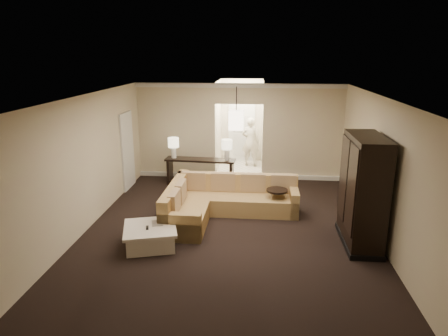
# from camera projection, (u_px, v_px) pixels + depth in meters

# --- Properties ---
(ground) EXTENTS (8.00, 8.00, 0.00)m
(ground) POSITION_uv_depth(u_px,v_px,m) (228.00, 235.00, 8.24)
(ground) COLOR black
(ground) RESTS_ON ground
(wall_back) EXTENTS (6.00, 0.04, 2.80)m
(wall_back) POSITION_uv_depth(u_px,v_px,m) (239.00, 132.00, 11.68)
(wall_back) COLOR beige
(wall_back) RESTS_ON ground
(wall_front) EXTENTS (6.00, 0.04, 2.80)m
(wall_front) POSITION_uv_depth(u_px,v_px,m) (196.00, 281.00, 4.02)
(wall_front) COLOR beige
(wall_front) RESTS_ON ground
(wall_left) EXTENTS (0.04, 8.00, 2.80)m
(wall_left) POSITION_uv_depth(u_px,v_px,m) (81.00, 166.00, 8.11)
(wall_left) COLOR beige
(wall_left) RESTS_ON ground
(wall_right) EXTENTS (0.04, 8.00, 2.80)m
(wall_right) POSITION_uv_depth(u_px,v_px,m) (385.00, 174.00, 7.59)
(wall_right) COLOR beige
(wall_right) RESTS_ON ground
(ceiling) EXTENTS (6.00, 8.00, 0.02)m
(ceiling) POSITION_uv_depth(u_px,v_px,m) (228.00, 98.00, 7.46)
(ceiling) COLOR silver
(ceiling) RESTS_ON wall_back
(crown_molding) EXTENTS (6.00, 0.10, 0.12)m
(crown_molding) POSITION_uv_depth(u_px,v_px,m) (239.00, 86.00, 11.26)
(crown_molding) COLOR silver
(crown_molding) RESTS_ON wall_back
(baseboard) EXTENTS (6.00, 0.10, 0.12)m
(baseboard) POSITION_uv_depth(u_px,v_px,m) (238.00, 176.00, 12.00)
(baseboard) COLOR silver
(baseboard) RESTS_ON ground
(side_door) EXTENTS (0.05, 0.90, 2.10)m
(side_door) POSITION_uv_depth(u_px,v_px,m) (128.00, 151.00, 10.88)
(side_door) COLOR white
(side_door) RESTS_ON ground
(foyer) EXTENTS (1.44, 2.02, 2.80)m
(foyer) POSITION_uv_depth(u_px,v_px,m) (241.00, 127.00, 12.99)
(foyer) COLOR white
(foyer) RESTS_ON ground
(sectional_sofa) EXTENTS (2.89, 2.30, 0.86)m
(sectional_sofa) POSITION_uv_depth(u_px,v_px,m) (220.00, 202.00, 9.11)
(sectional_sofa) COLOR brown
(sectional_sofa) RESTS_ON ground
(coffee_table) EXTENTS (1.22, 1.22, 0.41)m
(coffee_table) POSITION_uv_depth(u_px,v_px,m) (150.00, 236.00, 7.73)
(coffee_table) COLOR white
(coffee_table) RESTS_ON ground
(console_table) EXTENTS (1.99, 0.59, 0.76)m
(console_table) POSITION_uv_depth(u_px,v_px,m) (200.00, 169.00, 11.26)
(console_table) COLOR black
(console_table) RESTS_ON ground
(armoire) EXTENTS (0.64, 1.50, 2.15)m
(armoire) POSITION_uv_depth(u_px,v_px,m) (362.00, 194.00, 7.61)
(armoire) COLOR black
(armoire) RESTS_ON ground
(drink_table) EXTENTS (0.49, 0.49, 0.61)m
(drink_table) POSITION_uv_depth(u_px,v_px,m) (277.00, 197.00, 9.18)
(drink_table) COLOR black
(drink_table) RESTS_ON ground
(table_lamp_left) EXTENTS (0.30, 0.30, 0.58)m
(table_lamp_left) POSITION_uv_depth(u_px,v_px,m) (174.00, 144.00, 11.19)
(table_lamp_left) COLOR silver
(table_lamp_left) RESTS_ON console_table
(table_lamp_right) EXTENTS (0.30, 0.30, 0.58)m
(table_lamp_right) POSITION_uv_depth(u_px,v_px,m) (227.00, 146.00, 10.95)
(table_lamp_right) COLOR silver
(table_lamp_right) RESTS_ON console_table
(pendant_light) EXTENTS (0.38, 0.38, 1.09)m
(pendant_light) POSITION_uv_depth(u_px,v_px,m) (236.00, 120.00, 10.28)
(pendant_light) COLOR black
(pendant_light) RESTS_ON ceiling
(person) EXTENTS (0.73, 0.57, 1.79)m
(person) POSITION_uv_depth(u_px,v_px,m) (251.00, 139.00, 13.09)
(person) COLOR beige
(person) RESTS_ON ground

